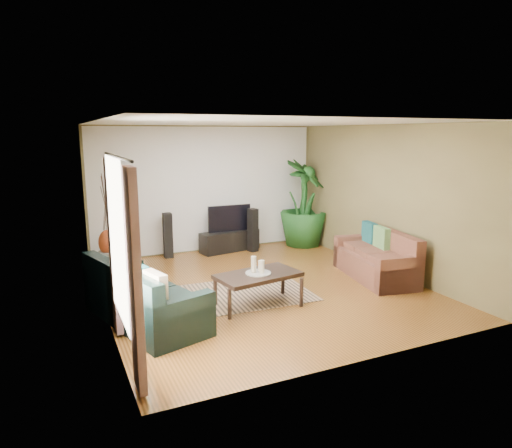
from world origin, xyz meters
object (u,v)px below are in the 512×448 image
sofa_right (375,255)px  speaker_right (253,230)px  sofa_left (145,292)px  potted_plant (304,203)px  pedestal (109,261)px  vase (108,242)px  tv_stand (230,241)px  side_table (118,282)px  speaker_left (168,236)px  coffee_table (258,290)px  television (229,218)px

sofa_right → speaker_right: size_ratio=1.89×
sofa_left → potted_plant: size_ratio=1.06×
pedestal → vase: 0.36m
sofa_right → sofa_left: bearing=-76.5°
vase → sofa_right: bearing=-29.6°
potted_plant → tv_stand: bearing=172.7°
potted_plant → side_table: potted_plant is taller
sofa_right → speaker_left: speaker_left is taller
coffee_table → tv_stand: (0.80, 3.22, -0.03)m
sofa_left → pedestal: 2.67m
sofa_left → speaker_right: 4.05m
sofa_right → potted_plant: bearing=-171.5°
speaker_left → sofa_right: bearing=-43.1°
side_table → coffee_table: bearing=-31.3°
sofa_right → pedestal: sofa_right is taller
potted_plant → coffee_table: bearing=-130.2°
tv_stand → pedestal: 2.64m
coffee_table → speaker_right: 3.22m
television → coffee_table: bearing=-103.9°
potted_plant → speaker_right: bearing=-178.3°
coffee_table → tv_stand: size_ratio=0.93×
speaker_left → speaker_right: 1.82m
pedestal → vase: bearing=0.0°
coffee_table → television: television is taller
sofa_left → pedestal: size_ratio=5.52×
sofa_left → potted_plant: potted_plant is taller
pedestal → television: bearing=9.7°
sofa_right → speaker_right: (-1.21, 2.60, 0.05)m
sofa_right → vase: 4.90m
speaker_right → side_table: 3.60m
potted_plant → vase: size_ratio=4.07×
speaker_right → coffee_table: bearing=-128.5°
coffee_table → pedestal: coffee_table is taller
speaker_left → speaker_right: size_ratio=0.99×
tv_stand → speaker_left: size_ratio=1.41×
tv_stand → speaker_right: speaker_right is taller
tv_stand → side_table: size_ratio=2.35×
sofa_right → speaker_left: bearing=-123.3°
sofa_left → speaker_left: (1.08, 3.10, 0.04)m
speaker_left → speaker_right: (1.81, -0.26, 0.00)m
television → vase: 2.64m
potted_plant → side_table: 4.82m
sofa_left → television: 3.96m
potted_plant → pedestal: size_ratio=5.21×
sofa_left → tv_stand: sofa_left is taller
coffee_table → tv_stand: bearing=66.6°
television → vase: (-2.60, -0.44, -0.18)m
pedestal → tv_stand: bearing=9.7°
sofa_left → tv_stand: 3.95m
speaker_left → side_table: size_ratio=1.67×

